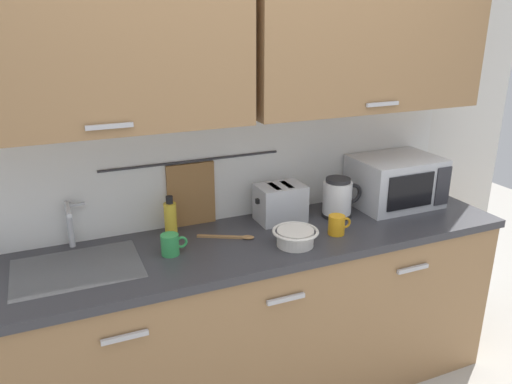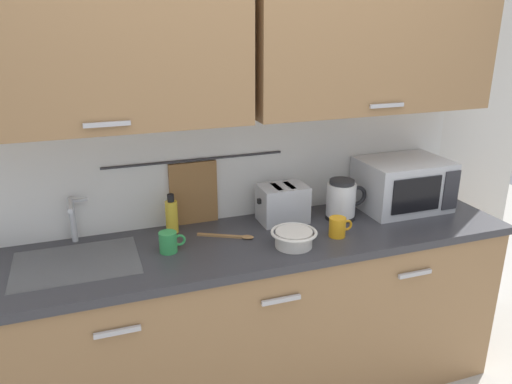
# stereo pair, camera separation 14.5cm
# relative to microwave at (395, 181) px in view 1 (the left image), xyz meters

# --- Properties ---
(counter_unit) EXTENTS (2.53, 0.64, 0.90)m
(counter_unit) POSITION_rel_microwave_xyz_m (-0.89, -0.11, -0.58)
(counter_unit) COLOR #997047
(counter_unit) RESTS_ON ground
(back_wall_assembly) EXTENTS (3.70, 0.41, 2.50)m
(back_wall_assembly) POSITION_rel_microwave_xyz_m (-0.88, 0.12, 0.49)
(back_wall_assembly) COLOR silver
(back_wall_assembly) RESTS_ON ground
(sink_faucet) EXTENTS (0.09, 0.17, 0.22)m
(sink_faucet) POSITION_rel_microwave_xyz_m (-1.69, 0.12, 0.01)
(sink_faucet) COLOR #B2B5BA
(sink_faucet) RESTS_ON counter_unit
(microwave) EXTENTS (0.46, 0.35, 0.27)m
(microwave) POSITION_rel_microwave_xyz_m (0.00, 0.00, 0.00)
(microwave) COLOR silver
(microwave) RESTS_ON counter_unit
(electric_kettle) EXTENTS (0.23, 0.16, 0.21)m
(electric_kettle) POSITION_rel_microwave_xyz_m (-0.38, -0.02, -0.03)
(electric_kettle) COLOR black
(electric_kettle) RESTS_ON counter_unit
(dish_soap_bottle) EXTENTS (0.06, 0.06, 0.20)m
(dish_soap_bottle) POSITION_rel_microwave_xyz_m (-1.24, 0.09, -0.05)
(dish_soap_bottle) COLOR yellow
(dish_soap_bottle) RESTS_ON counter_unit
(mug_near_sink) EXTENTS (0.12, 0.08, 0.09)m
(mug_near_sink) POSITION_rel_microwave_xyz_m (-1.30, -0.12, -0.09)
(mug_near_sink) COLOR green
(mug_near_sink) RESTS_ON counter_unit
(mixing_bowl) EXTENTS (0.21, 0.21, 0.08)m
(mixing_bowl) POSITION_rel_microwave_xyz_m (-0.75, -0.25, -0.09)
(mixing_bowl) COLOR silver
(mixing_bowl) RESTS_ON counter_unit
(toaster) EXTENTS (0.26, 0.17, 0.19)m
(toaster) POSITION_rel_microwave_xyz_m (-0.68, 0.04, -0.04)
(toaster) COLOR #B7BABF
(toaster) RESTS_ON counter_unit
(mug_by_kettle) EXTENTS (0.12, 0.08, 0.09)m
(mug_by_kettle) POSITION_rel_microwave_xyz_m (-0.51, -0.22, -0.09)
(mug_by_kettle) COLOR orange
(mug_by_kettle) RESTS_ON counter_unit
(wooden_spoon) EXTENTS (0.26, 0.16, 0.01)m
(wooden_spoon) POSITION_rel_microwave_xyz_m (-0.99, -0.07, -0.13)
(wooden_spoon) COLOR #9E7042
(wooden_spoon) RESTS_ON counter_unit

